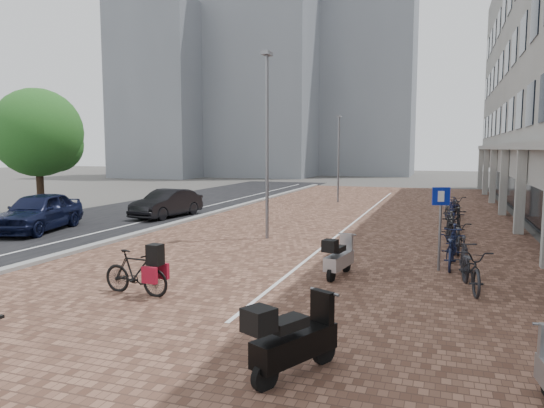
{
  "coord_description": "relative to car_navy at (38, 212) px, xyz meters",
  "views": [
    {
      "loc": [
        6.02,
        -11.43,
        3.32
      ],
      "look_at": [
        0.0,
        6.0,
        1.3
      ],
      "focal_mm": 33.15,
      "sensor_mm": 36.0,
      "label": 1
    }
  ],
  "objects": [
    {
      "name": "ground",
      "position": [
        9.49,
        -4.5,
        -0.79
      ],
      "size": [
        140.0,
        140.0,
        0.0
      ],
      "primitive_type": "plane",
      "color": "#474442",
      "rests_on": "ground"
    },
    {
      "name": "plaza_brick",
      "position": [
        11.49,
        7.5,
        -0.78
      ],
      "size": [
        14.5,
        42.0,
        0.04
      ],
      "primitive_type": "cube",
      "color": "brown",
      "rests_on": "ground"
    },
    {
      "name": "street_asphalt",
      "position": [
        0.49,
        7.5,
        -0.79
      ],
      "size": [
        8.0,
        50.0,
        0.03
      ],
      "primitive_type": "cube",
      "color": "black",
      "rests_on": "ground"
    },
    {
      "name": "curb",
      "position": [
        4.39,
        7.5,
        -0.72
      ],
      "size": [
        0.35,
        42.0,
        0.14
      ],
      "primitive_type": "cube",
      "color": "gray",
      "rests_on": "ground"
    },
    {
      "name": "lane_line",
      "position": [
        2.49,
        7.5,
        -0.77
      ],
      "size": [
        0.12,
        44.0,
        0.0
      ],
      "primitive_type": "cube",
      "color": "white",
      "rests_on": "street_asphalt"
    },
    {
      "name": "parking_line",
      "position": [
        11.69,
        7.5,
        -0.76
      ],
      "size": [
        0.1,
        30.0,
        0.0
      ],
      "primitive_type": "cube",
      "color": "white",
      "rests_on": "plaza_brick"
    },
    {
      "name": "bg_towers",
      "position": [
        -4.84,
        44.44,
        13.17
      ],
      "size": [
        33.0,
        23.0,
        32.0
      ],
      "color": "gray",
      "rests_on": "ground"
    },
    {
      "name": "car_navy",
      "position": [
        0.0,
        0.0,
        0.0
      ],
      "size": [
        2.9,
        4.96,
        1.59
      ],
      "primitive_type": "imported",
      "rotation": [
        0.0,
        0.0,
        0.23
      ],
      "color": "black",
      "rests_on": "ground"
    },
    {
      "name": "car_dark",
      "position": [
        2.7,
        5.42,
        -0.11
      ],
      "size": [
        1.96,
        4.29,
        1.36
      ],
      "primitive_type": "imported",
      "rotation": [
        0.0,
        0.0,
        -0.13
      ],
      "color": "black",
      "rests_on": "ground"
    },
    {
      "name": "hero_bike",
      "position": [
        8.94,
        -6.39,
        -0.25
      ],
      "size": [
        1.76,
        0.62,
        1.22
      ],
      "rotation": [
        0.0,
        0.0,
        1.49
      ],
      "color": "black",
      "rests_on": "ground"
    },
    {
      "name": "scooter_front",
      "position": [
        12.99,
        -3.31,
        -0.24
      ],
      "size": [
        0.74,
        1.66,
        1.1
      ],
      "primitive_type": null,
      "rotation": [
        0.0,
        0.0,
        -0.16
      ],
      "color": "#A9AAAE",
      "rests_on": "ground"
    },
    {
      "name": "scooter_mid",
      "position": [
        13.54,
        -9.2,
        -0.19
      ],
      "size": [
        1.28,
        1.81,
        1.21
      ],
      "primitive_type": null,
      "rotation": [
        0.0,
        0.0,
        -0.47
      ],
      "color": "black",
      "rests_on": "ground"
    },
    {
      "name": "parking_sign",
      "position": [
        15.43,
        -1.81,
        0.74
      ],
      "size": [
        0.46,
        0.22,
        2.31
      ],
      "rotation": [
        0.0,
        0.0,
        0.4
      ],
      "color": "slate",
      "rests_on": "ground"
    },
    {
      "name": "lamp_near",
      "position": [
        9.35,
        1.36,
        2.57
      ],
      "size": [
        0.12,
        0.12,
        6.72
      ],
      "primitive_type": "cylinder",
      "color": "slate",
      "rests_on": "ground"
    },
    {
      "name": "lamp_far",
      "position": [
        9.25,
        14.79,
        1.86
      ],
      "size": [
        0.12,
        0.12,
        5.32
      ],
      "primitive_type": "cylinder",
      "color": "gray",
      "rests_on": "ground"
    },
    {
      "name": "street_tree",
      "position": [
        -3.41,
        3.94,
        3.21
      ],
      "size": [
        4.33,
        4.33,
        6.29
      ],
      "color": "#382619",
      "rests_on": "ground"
    },
    {
      "name": "bike_row",
      "position": [
        15.91,
        3.4,
        -0.27
      ],
      "size": [
        1.4,
        15.84,
        1.05
      ],
      "color": "black",
      "rests_on": "ground"
    }
  ]
}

